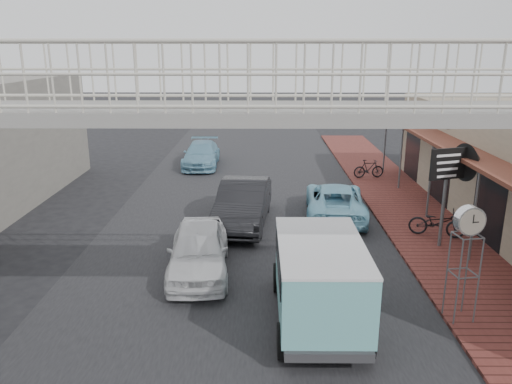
{
  "coord_description": "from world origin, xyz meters",
  "views": [
    {
      "loc": [
        0.64,
        -12.88,
        6.24
      ],
      "look_at": [
        0.49,
        2.4,
        1.8
      ],
      "focal_mm": 35.0,
      "sensor_mm": 36.0,
      "label": 1
    }
  ],
  "objects_px": {
    "dark_sedan": "(243,203)",
    "white_hatchback": "(199,250)",
    "motorcycle_far": "(369,169)",
    "motorcycle_near": "(437,223)",
    "arrow_sign": "(470,163)",
    "angkot_curb": "(335,200)",
    "angkot_far": "(201,154)",
    "street_clock": "(469,226)",
    "angkot_van": "(319,271)"
  },
  "relations": [
    {
      "from": "dark_sedan",
      "to": "white_hatchback",
      "type": "bearing_deg",
      "value": -99.67
    },
    {
      "from": "dark_sedan",
      "to": "motorcycle_far",
      "type": "relative_size",
      "value": 3.23
    },
    {
      "from": "motorcycle_near",
      "to": "arrow_sign",
      "type": "xyz_separation_m",
      "value": [
        0.6,
        -0.64,
        2.19
      ]
    },
    {
      "from": "white_hatchback",
      "to": "motorcycle_far",
      "type": "height_order",
      "value": "white_hatchback"
    },
    {
      "from": "angkot_curb",
      "to": "angkot_far",
      "type": "height_order",
      "value": "angkot_far"
    },
    {
      "from": "angkot_far",
      "to": "street_clock",
      "type": "relative_size",
      "value": 1.61
    },
    {
      "from": "angkot_curb",
      "to": "arrow_sign",
      "type": "relative_size",
      "value": 1.4
    },
    {
      "from": "white_hatchback",
      "to": "angkot_van",
      "type": "relative_size",
      "value": 0.97
    },
    {
      "from": "angkot_curb",
      "to": "angkot_far",
      "type": "distance_m",
      "value": 10.37
    },
    {
      "from": "motorcycle_near",
      "to": "dark_sedan",
      "type": "bearing_deg",
      "value": 96.05
    },
    {
      "from": "angkot_curb",
      "to": "arrow_sign",
      "type": "bearing_deg",
      "value": 146.67
    },
    {
      "from": "angkot_van",
      "to": "motorcycle_far",
      "type": "height_order",
      "value": "angkot_van"
    },
    {
      "from": "dark_sedan",
      "to": "angkot_curb",
      "type": "xyz_separation_m",
      "value": [
        3.47,
        0.89,
        -0.15
      ]
    },
    {
      "from": "dark_sedan",
      "to": "angkot_curb",
      "type": "relative_size",
      "value": 1.04
    },
    {
      "from": "dark_sedan",
      "to": "motorcycle_near",
      "type": "relative_size",
      "value": 2.65
    },
    {
      "from": "dark_sedan",
      "to": "angkot_van",
      "type": "height_order",
      "value": "angkot_van"
    },
    {
      "from": "angkot_van",
      "to": "motorcycle_far",
      "type": "distance_m",
      "value": 13.84
    },
    {
      "from": "angkot_curb",
      "to": "dark_sedan",
      "type": "bearing_deg",
      "value": 19.36
    },
    {
      "from": "motorcycle_far",
      "to": "street_clock",
      "type": "bearing_deg",
      "value": 169.65
    },
    {
      "from": "street_clock",
      "to": "arrow_sign",
      "type": "xyz_separation_m",
      "value": [
        1.87,
        4.69,
        0.37
      ]
    },
    {
      "from": "dark_sedan",
      "to": "arrow_sign",
      "type": "xyz_separation_m",
      "value": [
        7.17,
        -2.04,
        1.98
      ]
    },
    {
      "from": "white_hatchback",
      "to": "motorcycle_far",
      "type": "bearing_deg",
      "value": 52.43
    },
    {
      "from": "motorcycle_near",
      "to": "white_hatchback",
      "type": "bearing_deg",
      "value": 127.53
    },
    {
      "from": "street_clock",
      "to": "dark_sedan",
      "type": "bearing_deg",
      "value": 118.41
    },
    {
      "from": "angkot_curb",
      "to": "angkot_far",
      "type": "bearing_deg",
      "value": -49.19
    },
    {
      "from": "motorcycle_near",
      "to": "street_clock",
      "type": "distance_m",
      "value": 5.78
    },
    {
      "from": "angkot_far",
      "to": "motorcycle_near",
      "type": "height_order",
      "value": "angkot_far"
    },
    {
      "from": "angkot_van",
      "to": "street_clock",
      "type": "distance_m",
      "value": 3.49
    },
    {
      "from": "angkot_van",
      "to": "arrow_sign",
      "type": "bearing_deg",
      "value": 42.35
    },
    {
      "from": "white_hatchback",
      "to": "motorcycle_far",
      "type": "relative_size",
      "value": 2.77
    },
    {
      "from": "angkot_van",
      "to": "motorcycle_near",
      "type": "bearing_deg",
      "value": 49.45
    },
    {
      "from": "motorcycle_near",
      "to": "street_clock",
      "type": "relative_size",
      "value": 0.66
    },
    {
      "from": "motorcycle_far",
      "to": "dark_sedan",
      "type": "bearing_deg",
      "value": 129.79
    },
    {
      "from": "angkot_far",
      "to": "motorcycle_far",
      "type": "xyz_separation_m",
      "value": [
        8.5,
        -2.85,
        -0.1
      ]
    },
    {
      "from": "angkot_van",
      "to": "motorcycle_far",
      "type": "xyz_separation_m",
      "value": [
        3.93,
        13.25,
        -0.78
      ]
    },
    {
      "from": "white_hatchback",
      "to": "arrow_sign",
      "type": "bearing_deg",
      "value": 10.12
    },
    {
      "from": "motorcycle_near",
      "to": "motorcycle_far",
      "type": "distance_m",
      "value": 7.88
    },
    {
      "from": "angkot_van",
      "to": "street_clock",
      "type": "relative_size",
      "value": 1.55
    },
    {
      "from": "white_hatchback",
      "to": "angkot_van",
      "type": "xyz_separation_m",
      "value": [
        3.11,
        -2.68,
        0.63
      ]
    },
    {
      "from": "angkot_van",
      "to": "motorcycle_near",
      "type": "distance_m",
      "value": 7.13
    },
    {
      "from": "motorcycle_far",
      "to": "street_clock",
      "type": "distance_m",
      "value": 13.32
    },
    {
      "from": "angkot_curb",
      "to": "motorcycle_near",
      "type": "relative_size",
      "value": 2.55
    },
    {
      "from": "angkot_far",
      "to": "arrow_sign",
      "type": "relative_size",
      "value": 1.35
    },
    {
      "from": "dark_sedan",
      "to": "angkot_far",
      "type": "xyz_separation_m",
      "value": [
        -2.6,
        9.29,
        -0.15
      ]
    },
    {
      "from": "white_hatchback",
      "to": "dark_sedan",
      "type": "distance_m",
      "value": 4.27
    },
    {
      "from": "white_hatchback",
      "to": "angkot_far",
      "type": "height_order",
      "value": "white_hatchback"
    },
    {
      "from": "angkot_curb",
      "to": "angkot_van",
      "type": "bearing_deg",
      "value": 84.06
    },
    {
      "from": "angkot_far",
      "to": "street_clock",
      "type": "height_order",
      "value": "street_clock"
    },
    {
      "from": "motorcycle_far",
      "to": "angkot_van",
      "type": "bearing_deg",
      "value": 155.77
    },
    {
      "from": "white_hatchback",
      "to": "motorcycle_near",
      "type": "relative_size",
      "value": 2.28
    }
  ]
}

